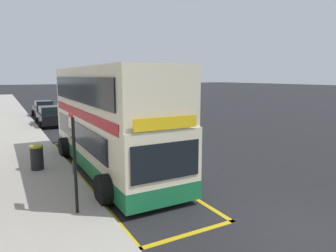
{
  "coord_description": "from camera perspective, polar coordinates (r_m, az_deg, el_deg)",
  "views": [
    {
      "loc": [
        -6.53,
        -4.7,
        4.03
      ],
      "look_at": [
        -0.05,
        6.96,
        1.84
      ],
      "focal_mm": 32.45,
      "sensor_mm": 36.0,
      "label": 1
    }
  ],
  "objects": [
    {
      "name": "ground_plane",
      "position": [
        37.49,
        -18.88,
        2.64
      ],
      "size": [
        260.0,
        260.0,
        0.0
      ],
      "primitive_type": "plane",
      "color": "black"
    },
    {
      "name": "double_decker_bus",
      "position": [
        13.42,
        -11.09,
        0.73
      ],
      "size": [
        3.26,
        10.45,
        4.4
      ],
      "color": "beige",
      "rests_on": "ground"
    },
    {
      "name": "bus_bay_markings",
      "position": [
        13.72,
        -10.81,
        -7.9
      ],
      "size": [
        2.99,
        12.97,
        0.01
      ],
      "color": "gold",
      "rests_on": "ground"
    },
    {
      "name": "bus_stop_sign",
      "position": [
        9.0,
        -17.25,
        -5.45
      ],
      "size": [
        0.09,
        0.51,
        2.85
      ],
      "color": "black",
      "rests_on": "pavement_near"
    },
    {
      "name": "parked_car_navy_distant",
      "position": [
        41.68,
        -16.0,
        4.51
      ],
      "size": [
        2.09,
        4.2,
        1.62
      ],
      "rotation": [
        0.0,
        0.0,
        0.01
      ],
      "color": "navy",
      "rests_on": "ground"
    },
    {
      "name": "parked_car_black_ahead",
      "position": [
        26.71,
        -21.27,
        1.74
      ],
      "size": [
        2.09,
        4.2,
        1.62
      ],
      "rotation": [
        0.0,
        0.0,
        -0.03
      ],
      "color": "black",
      "rests_on": "ground"
    },
    {
      "name": "parked_car_black_across",
      "position": [
        32.96,
        -22.27,
        3.0
      ],
      "size": [
        2.09,
        4.2,
        1.62
      ],
      "rotation": [
        0.0,
        0.0,
        3.13
      ],
      "color": "black",
      "rests_on": "ground"
    },
    {
      "name": "litter_bin",
      "position": [
        13.95,
        -23.41,
        -5.43
      ],
      "size": [
        0.54,
        0.54,
        1.03
      ],
      "color": "black",
      "rests_on": "pavement_near"
    }
  ]
}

